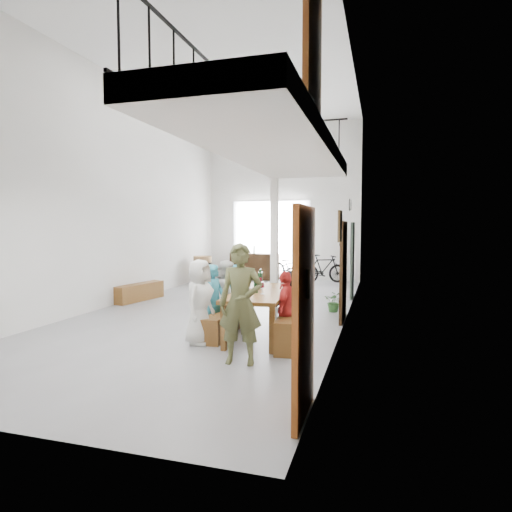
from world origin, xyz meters
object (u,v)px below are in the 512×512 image
(bench_inner, at_px, (227,321))
(side_bench, at_px, (139,292))
(oak_barrel, at_px, (203,270))
(host_standing, at_px, (241,304))
(bicycle_near, at_px, (292,267))
(tasting_table, at_px, (260,296))
(serving_counter, at_px, (254,266))

(bench_inner, xyz_separation_m, side_bench, (-3.30, 2.50, 0.01))
(oak_barrel, height_order, host_standing, host_standing)
(bicycle_near, bearing_deg, tasting_table, -152.11)
(oak_barrel, height_order, bicycle_near, bicycle_near)
(bench_inner, bearing_deg, host_standing, -65.98)
(oak_barrel, height_order, serving_counter, serving_counter)
(bicycle_near, bearing_deg, side_bench, 170.15)
(bench_inner, distance_m, bicycle_near, 7.56)
(bench_inner, bearing_deg, side_bench, 140.20)
(side_bench, relative_size, serving_counter, 0.89)
(bench_inner, relative_size, host_standing, 1.10)
(tasting_table, distance_m, host_standing, 1.48)
(serving_counter, bearing_deg, side_bench, -100.22)
(side_bench, height_order, oak_barrel, oak_barrel)
(tasting_table, height_order, oak_barrel, oak_barrel)
(tasting_table, xyz_separation_m, side_bench, (-3.95, 2.58, -0.49))
(side_bench, relative_size, bicycle_near, 0.83)
(tasting_table, bearing_deg, bench_inner, 169.05)
(tasting_table, relative_size, serving_counter, 1.28)
(bench_inner, bearing_deg, oak_barrel, 114.34)
(serving_counter, bearing_deg, tasting_table, -65.94)
(bench_inner, distance_m, side_bench, 4.14)
(serving_counter, distance_m, bicycle_near, 1.40)
(oak_barrel, xyz_separation_m, host_standing, (3.81, -7.50, 0.38))
(host_standing, relative_size, bicycle_near, 0.89)
(side_bench, distance_m, host_standing, 5.78)
(oak_barrel, bearing_deg, bench_inner, -62.99)
(tasting_table, relative_size, bench_inner, 1.22)
(tasting_table, relative_size, bicycle_near, 1.20)
(bench_inner, height_order, side_bench, side_bench)
(bench_inner, height_order, bicycle_near, bicycle_near)
(side_bench, relative_size, oak_barrel, 1.70)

